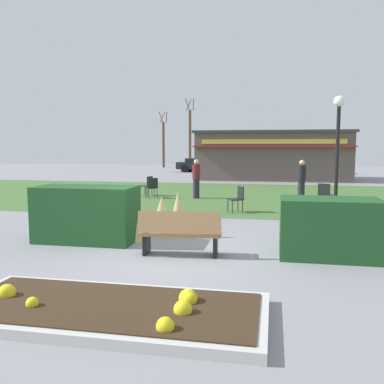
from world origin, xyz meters
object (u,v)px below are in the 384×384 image
object	(u,v)px
person_strolling	(301,180)
parked_car_center_slot	(264,165)
park_bench	(180,233)
person_standing	(196,179)
cafe_chair_east	(152,186)
parked_car_west_slot	(201,165)
cafe_chair_north	(238,197)
tree_left_bg	(190,138)
tree_right_bg	(163,143)
food_kiosk	(272,155)
lamppost_mid	(338,140)
trash_bin	(41,220)
cafe_chair_west	(148,184)
cafe_chair_center	(325,193)
parked_car_east_slot	(317,166)

from	to	relation	value
person_strolling	parked_car_center_slot	world-z (taller)	person_strolling
park_bench	person_standing	distance (m)	9.54
cafe_chair_east	parked_car_west_slot	bearing A→B (deg)	93.22
cafe_chair_north	tree_left_bg	bearing A→B (deg)	104.85
parked_car_center_slot	tree_right_bg	distance (m)	12.89
food_kiosk	tree_left_bg	world-z (taller)	tree_left_bg
person_standing	tree_left_bg	world-z (taller)	tree_left_bg
lamppost_mid	trash_bin	size ratio (longest dim) A/B	4.72
cafe_chair_west	person_strolling	distance (m)	6.80
cafe_chair_center	parked_car_east_slot	distance (m)	19.95
food_kiosk	cafe_chair_east	xyz separation A→B (m)	(-5.06, -11.83, -1.11)
person_strolling	tree_right_bg	size ratio (longest dim) A/B	0.29
parked_car_center_slot	parked_car_east_slot	xyz separation A→B (m)	(4.30, -0.00, 0.00)
lamppost_mid	parked_car_east_slot	distance (m)	21.47
cafe_chair_center	parked_car_west_slot	distance (m)	21.47
park_bench	food_kiosk	distance (m)	21.03
food_kiosk	parked_car_east_slot	bearing A→B (deg)	61.37
park_bench	lamppost_mid	bearing A→B (deg)	57.82
person_strolling	parked_car_west_slot	distance (m)	19.57
parked_car_center_slot	tree_right_bg	bearing A→B (deg)	147.10
lamppost_mid	person_standing	xyz separation A→B (m)	(-5.34, 3.19, -1.61)
cafe_chair_east	person_strolling	xyz separation A→B (m)	(6.32, 0.36, 0.33)
person_strolling	parked_car_west_slot	size ratio (longest dim) A/B	0.39
parked_car_west_slot	parked_car_center_slot	bearing A→B (deg)	-0.01
cafe_chair_east	person_strolling	distance (m)	6.34
trash_bin	cafe_chair_west	xyz separation A→B (m)	(0.13, 8.69, 0.12)
cafe_chair_east	person_standing	distance (m)	1.95
parked_car_center_slot	parked_car_east_slot	bearing A→B (deg)	-0.04
lamppost_mid	cafe_chair_east	world-z (taller)	lamppost_mid
parked_car_east_slot	tree_right_bg	size ratio (longest dim) A/B	0.73
park_bench	trash_bin	world-z (taller)	park_bench
park_bench	parked_car_center_slot	size ratio (longest dim) A/B	0.41
park_bench	parked_car_center_slot	bearing A→B (deg)	87.76
park_bench	parked_car_east_slot	size ratio (longest dim) A/B	0.41
parked_car_center_slot	person_strolling	bearing A→B (deg)	-83.93
parked_car_west_slot	park_bench	bearing A→B (deg)	-81.04
person_standing	tree_left_bg	size ratio (longest dim) A/B	0.25
trash_bin	tree_right_bg	size ratio (longest dim) A/B	0.14
cafe_chair_west	parked_car_west_slot	bearing A→B (deg)	91.90
cafe_chair_east	person_standing	world-z (taller)	person_standing
tree_right_bg	cafe_chair_east	bearing A→B (deg)	-76.06
lamppost_mid	food_kiosk	bearing A→B (deg)	98.43
lamppost_mid	park_bench	bearing A→B (deg)	-122.18
lamppost_mid	tree_left_bg	bearing A→B (deg)	111.39
cafe_chair_center	tree_left_bg	distance (m)	26.88
cafe_chair_north	parked_car_east_slot	world-z (taller)	parked_car_east_slot
parked_car_west_slot	parked_car_east_slot	distance (m)	9.73
cafe_chair_east	parked_car_west_slot	xyz separation A→B (m)	(-1.04, 18.49, 0.12)
parked_car_center_slot	lamppost_mid	bearing A→B (deg)	-82.41
trash_bin	cafe_chair_west	size ratio (longest dim) A/B	0.93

